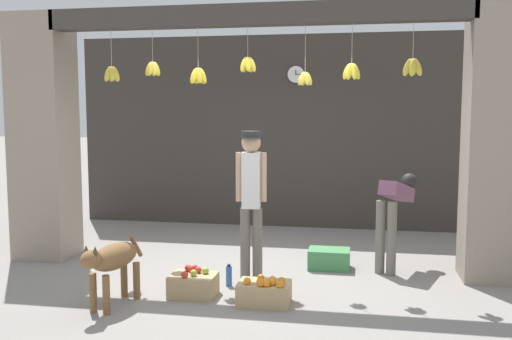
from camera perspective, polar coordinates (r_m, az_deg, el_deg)
name	(u,v)px	position (r m, az deg, el deg)	size (l,w,h in m)	color
ground_plane	(250,274)	(6.80, -0.64, -10.32)	(60.00, 60.00, 0.00)	gray
shop_back_wall	(283,132)	(9.31, 2.68, 3.83)	(6.81, 0.12, 3.11)	#38332D
shop_pillar_left	(44,138)	(7.82, -20.46, 3.02)	(0.70, 0.60, 3.11)	gray
shop_pillar_right	(498,142)	(6.88, 23.02, 2.55)	(0.70, 0.60, 3.11)	gray
storefront_awning	(250,21)	(6.72, -0.56, 14.64)	(4.91, 0.28, 0.93)	#3D3833
dog	(112,260)	(5.77, -14.18, -8.76)	(0.39, 0.92, 0.68)	brown
shopkeeper	(251,193)	(6.33, -0.48, -2.30)	(0.34, 0.28, 1.68)	#6B665B
worker_stooping	(395,208)	(7.01, 13.72, -3.67)	(0.52, 0.82, 1.13)	#6B665B
fruit_crate_oranges	(264,292)	(5.76, 0.84, -12.12)	(0.51, 0.36, 0.29)	tan
fruit_crate_apples	(193,284)	(6.04, -6.29, -11.28)	(0.47, 0.35, 0.29)	tan
produce_box_green	(329,259)	(7.04, 7.32, -8.80)	(0.49, 0.34, 0.24)	#42844C
water_bottle	(229,276)	(6.33, -2.73, -10.53)	(0.07, 0.07, 0.24)	#2D60AD
wall_clock	(296,74)	(9.22, 4.01, 9.52)	(0.28, 0.03, 0.28)	black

